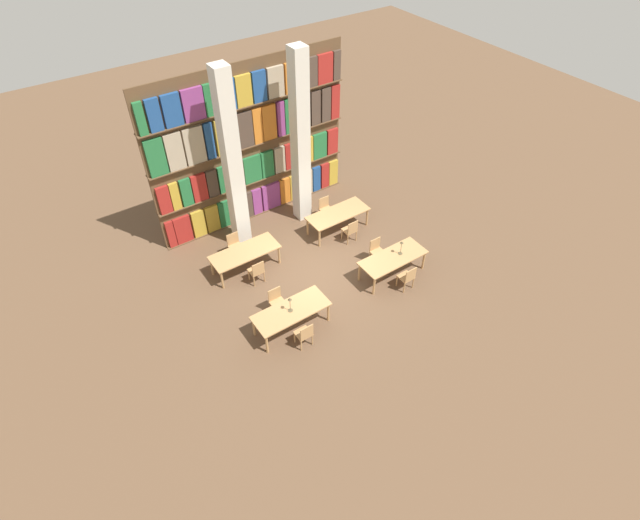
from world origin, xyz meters
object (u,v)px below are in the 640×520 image
(chair_4, at_px, (257,271))
(chair_0, at_px, (304,334))
(chair_5, at_px, (235,245))
(chair_7, at_px, (326,208))
(reading_table_2, at_px, (245,253))
(pillar_left, at_px, (232,164))
(reading_table_0, at_px, (291,312))
(chair_6, at_px, (351,230))
(chair_3, at_px, (377,251))
(pillar_center, at_px, (300,141))
(reading_table_3, at_px, (338,215))
(chair_2, at_px, (407,277))
(reading_table_1, at_px, (393,259))
(desk_lamp_0, at_px, (290,302))
(chair_1, at_px, (277,301))
(desk_lamp_1, at_px, (401,245))

(chair_4, bearing_deg, chair_0, -92.57)
(chair_5, height_order, chair_7, same)
(chair_0, distance_m, chair_7, 5.64)
(reading_table_2, xyz_separation_m, chair_4, (0.01, -0.73, -0.18))
(reading_table_2, height_order, chair_5, chair_5)
(chair_5, bearing_deg, pillar_left, -132.08)
(reading_table_2, bearing_deg, chair_0, -91.96)
(reading_table_0, height_order, chair_6, chair_6)
(chair_0, height_order, chair_3, same)
(pillar_center, xyz_separation_m, chair_7, (0.57, -0.64, -2.53))
(reading_table_3, bearing_deg, pillar_center, 112.55)
(chair_4, xyz_separation_m, chair_7, (3.54, 1.41, 0.00))
(chair_5, bearing_deg, reading_table_2, 89.56)
(chair_2, xyz_separation_m, reading_table_3, (-0.08, 3.48, 0.18))
(chair_3, xyz_separation_m, chair_5, (-3.62, 2.79, 0.00))
(chair_0, height_order, reading_table_1, chair_0)
(chair_0, bearing_deg, desk_lamp_0, 88.59)
(chair_2, bearing_deg, chair_4, 142.32)
(chair_1, distance_m, reading_table_3, 4.23)
(pillar_left, distance_m, reading_table_0, 4.85)
(reading_table_3, distance_m, chair_7, 0.75)
(pillar_center, distance_m, chair_5, 3.95)
(reading_table_0, bearing_deg, reading_table_1, 1.13)
(chair_0, relative_size, chair_5, 1.00)
(chair_0, xyz_separation_m, chair_6, (3.67, 2.83, 0.00))
(reading_table_2, relative_size, reading_table_3, 1.00)
(desk_lamp_0, bearing_deg, reading_table_1, 1.14)
(chair_5, bearing_deg, reading_table_0, 88.54)
(chair_2, bearing_deg, reading_table_1, 88.16)
(desk_lamp_0, distance_m, reading_table_1, 3.78)
(pillar_center, xyz_separation_m, desk_lamp_1, (0.96, -4.13, -1.94))
(chair_5, bearing_deg, chair_6, 157.12)
(chair_3, bearing_deg, pillar_center, -79.20)
(reading_table_3, bearing_deg, desk_lamp_0, -142.25)
(reading_table_0, bearing_deg, desk_lamp_1, 1.01)
(desk_lamp_1, bearing_deg, chair_2, -113.14)
(pillar_center, height_order, reading_table_2, pillar_center)
(chair_6, bearing_deg, reading_table_3, 90.22)
(desk_lamp_1, bearing_deg, chair_7, 96.32)
(chair_6, bearing_deg, pillar_left, 145.05)
(reading_table_2, bearing_deg, chair_3, -29.71)
(desk_lamp_0, xyz_separation_m, chair_2, (3.73, -0.65, -0.60))
(chair_0, distance_m, desk_lamp_1, 4.18)
(reading_table_1, bearing_deg, desk_lamp_0, -178.86)
(reading_table_0, bearing_deg, chair_2, -9.97)
(reading_table_0, xyz_separation_m, reading_table_1, (3.73, 0.07, 0.00))
(chair_1, height_order, chair_6, same)
(reading_table_2, relative_size, chair_7, 2.49)
(desk_lamp_0, relative_size, reading_table_2, 0.23)
(pillar_center, relative_size, desk_lamp_0, 11.92)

